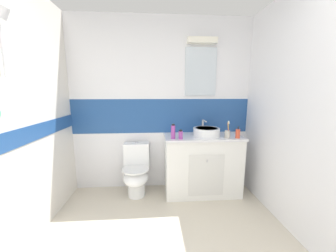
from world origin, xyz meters
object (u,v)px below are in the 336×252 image
soap_dispenser (238,134)px  shampoo_bottle_tall (173,132)px  toothbrush_cup (227,134)px  sink_basin (206,132)px  toilet (136,171)px  lotion_bottle_short (181,135)px

soap_dispenser → shampoo_bottle_tall: (-0.86, 0.02, 0.03)m
toothbrush_cup → soap_dispenser: (0.14, -0.01, 0.00)m
sink_basin → toilet: bearing=179.4°
sink_basin → lotion_bottle_short: bearing=-157.2°
lotion_bottle_short → soap_dispenser: bearing=0.1°
sink_basin → soap_dispenser: sink_basin is taller
lotion_bottle_short → shampoo_bottle_tall: bearing=166.0°
shampoo_bottle_tall → lotion_bottle_short: bearing=-14.0°
toothbrush_cup → toilet: bearing=172.8°
toothbrush_cup → soap_dispenser: 0.14m
toilet → soap_dispenser: 1.48m
shampoo_bottle_tall → sink_basin: bearing=16.0°
toothbrush_cup → shampoo_bottle_tall: size_ratio=1.16×
soap_dispenser → toothbrush_cup: bearing=174.4°
soap_dispenser → lotion_bottle_short: soap_dispenser is taller
toilet → soap_dispenser: soap_dispenser is taller
toothbrush_cup → soap_dispenser: size_ratio=1.43×
toothbrush_cup → soap_dispenser: bearing=-5.6°
shampoo_bottle_tall → toothbrush_cup: bearing=-0.7°
sink_basin → toothbrush_cup: 0.28m
soap_dispenser → sink_basin: bearing=157.1°
toilet → shampoo_bottle_tall: size_ratio=3.76×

